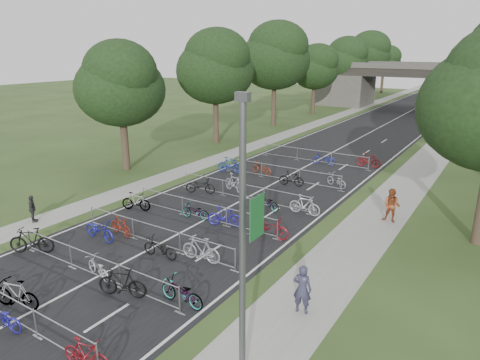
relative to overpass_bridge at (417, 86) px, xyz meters
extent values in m
plane|color=#2E411C|center=(0.00, -65.00, -3.53)|extent=(200.00, 200.00, 0.00)
cube|color=black|center=(0.00, -15.00, -3.53)|extent=(11.00, 140.00, 0.01)
cube|color=gray|center=(8.00, -15.00, -3.53)|extent=(3.00, 140.00, 0.01)
cube|color=gray|center=(-7.50, -15.00, -3.53)|extent=(2.00, 140.00, 0.01)
cube|color=silver|center=(0.00, -15.00, -3.53)|extent=(0.12, 140.00, 0.00)
cube|color=#44433D|center=(-11.50, 0.00, -1.03)|extent=(8.00, 8.00, 5.00)
cube|color=black|center=(0.00, 0.00, 2.07)|extent=(30.00, 8.00, 1.20)
cube|color=#44433D|center=(0.00, -3.80, 3.07)|extent=(30.00, 0.40, 0.90)
cube|color=#44433D|center=(0.00, 3.80, 3.07)|extent=(30.00, 0.40, 0.90)
cylinder|color=#4C4C51|center=(8.30, -63.00, 0.47)|extent=(0.18, 0.18, 8.00)
cube|color=#4C4C51|center=(8.30, -63.00, 4.57)|extent=(0.35, 0.18, 0.22)
cube|color=#175125|center=(8.72, -63.00, 1.67)|extent=(0.03, 0.65, 1.10)
cylinder|color=#33261C|center=(-11.50, -49.00, -1.43)|extent=(0.56, 0.56, 4.20)
ellipsoid|color=black|center=(-11.50, -49.00, 2.68)|extent=(6.72, 6.72, 5.51)
sphere|color=black|center=(-10.90, -49.50, 4.03)|extent=(5.38, 5.38, 5.38)
sphere|color=black|center=(-12.00, -48.50, 1.84)|extent=(4.37, 4.37, 4.37)
cylinder|color=#33261C|center=(-11.50, -37.00, -1.17)|extent=(0.56, 0.56, 4.72)
ellipsoid|color=black|center=(-11.50, -37.00, 3.46)|extent=(7.56, 7.56, 6.20)
sphere|color=black|center=(-10.90, -37.50, 4.97)|extent=(6.05, 6.05, 6.05)
sphere|color=black|center=(-12.00, -36.50, 2.51)|extent=(4.91, 4.91, 4.91)
cylinder|color=#33261C|center=(-11.50, -25.00, -0.91)|extent=(0.56, 0.56, 5.25)
ellipsoid|color=black|center=(-11.50, -25.00, 4.24)|extent=(8.40, 8.40, 6.89)
sphere|color=black|center=(-10.90, -25.50, 5.92)|extent=(6.72, 6.72, 6.72)
sphere|color=black|center=(-12.00, -24.50, 3.19)|extent=(5.46, 5.46, 5.46)
cylinder|color=#33261C|center=(-11.50, -13.00, -1.43)|extent=(0.56, 0.56, 4.20)
ellipsoid|color=black|center=(-11.50, -13.00, 2.68)|extent=(6.72, 6.72, 5.51)
sphere|color=black|center=(-10.90, -13.50, 4.03)|extent=(5.38, 5.38, 5.38)
sphere|color=black|center=(-12.00, -12.50, 1.84)|extent=(4.37, 4.37, 4.37)
cylinder|color=#33261C|center=(-11.50, -1.00, -1.17)|extent=(0.56, 0.56, 4.72)
ellipsoid|color=black|center=(-11.50, -1.00, 3.46)|extent=(7.56, 7.56, 6.20)
sphere|color=black|center=(-10.90, -1.50, 4.97)|extent=(6.05, 6.05, 6.05)
sphere|color=black|center=(-12.00, -0.50, 2.51)|extent=(4.91, 4.91, 4.91)
cylinder|color=#33261C|center=(-11.50, 11.00, -0.91)|extent=(0.56, 0.56, 5.25)
ellipsoid|color=black|center=(-11.50, 11.00, 4.24)|extent=(8.40, 8.40, 6.89)
sphere|color=black|center=(-10.90, 10.50, 5.92)|extent=(6.72, 6.72, 6.72)
sphere|color=black|center=(-12.00, 11.50, 3.19)|extent=(5.46, 5.46, 5.46)
cylinder|color=#33261C|center=(-11.50, 23.00, -1.43)|extent=(0.56, 0.56, 4.20)
ellipsoid|color=black|center=(-11.50, 23.00, 2.68)|extent=(6.72, 6.72, 5.51)
sphere|color=black|center=(-10.90, 22.50, 4.03)|extent=(5.38, 5.38, 5.38)
sphere|color=black|center=(-12.00, 23.50, 1.84)|extent=(4.37, 4.37, 4.37)
cylinder|color=#A7AAAF|center=(0.00, -65.00, -2.48)|extent=(9.20, 0.04, 0.04)
cylinder|color=#A7AAAF|center=(0.00, -65.00, -3.35)|extent=(9.20, 0.04, 0.04)
cylinder|color=#A7AAAF|center=(1.53, -65.00, -2.98)|extent=(0.05, 0.05, 1.10)
cube|color=#A7AAAF|center=(1.53, -65.00, -3.52)|extent=(0.50, 0.08, 0.03)
cylinder|color=#A7AAAF|center=(4.60, -65.00, -2.98)|extent=(0.05, 0.05, 1.10)
cylinder|color=#A7AAAF|center=(0.00, -61.40, -2.48)|extent=(9.20, 0.04, 0.04)
cylinder|color=#A7AAAF|center=(0.00, -61.40, -3.35)|extent=(9.20, 0.04, 0.04)
cylinder|color=#A7AAAF|center=(-4.60, -61.40, -2.98)|extent=(0.05, 0.05, 1.10)
cube|color=#A7AAAF|center=(-4.60, -61.40, -3.52)|extent=(0.50, 0.08, 0.03)
cylinder|color=#A7AAAF|center=(-1.53, -61.40, -2.98)|extent=(0.05, 0.05, 1.10)
cube|color=#A7AAAF|center=(-1.53, -61.40, -3.52)|extent=(0.50, 0.08, 0.03)
cylinder|color=#A7AAAF|center=(1.53, -61.40, -2.98)|extent=(0.05, 0.05, 1.10)
cube|color=#A7AAAF|center=(1.53, -61.40, -3.52)|extent=(0.50, 0.08, 0.03)
cylinder|color=#A7AAAF|center=(4.60, -61.40, -2.98)|extent=(0.05, 0.05, 1.10)
cube|color=#A7AAAF|center=(4.60, -61.40, -3.52)|extent=(0.50, 0.08, 0.03)
cylinder|color=#A7AAAF|center=(0.00, -57.80, -2.48)|extent=(9.20, 0.04, 0.04)
cylinder|color=#A7AAAF|center=(0.00, -57.80, -3.35)|extent=(9.20, 0.04, 0.04)
cylinder|color=#A7AAAF|center=(-4.60, -57.80, -2.98)|extent=(0.05, 0.05, 1.10)
cube|color=#A7AAAF|center=(-4.60, -57.80, -3.52)|extent=(0.50, 0.08, 0.03)
cylinder|color=#A7AAAF|center=(-1.53, -57.80, -2.98)|extent=(0.05, 0.05, 1.10)
cube|color=#A7AAAF|center=(-1.53, -57.80, -3.52)|extent=(0.50, 0.08, 0.03)
cylinder|color=#A7AAAF|center=(1.53, -57.80, -2.98)|extent=(0.05, 0.05, 1.10)
cube|color=#A7AAAF|center=(1.53, -57.80, -3.52)|extent=(0.50, 0.08, 0.03)
cylinder|color=#A7AAAF|center=(4.60, -57.80, -2.98)|extent=(0.05, 0.05, 1.10)
cube|color=#A7AAAF|center=(4.60, -57.80, -3.52)|extent=(0.50, 0.08, 0.03)
cylinder|color=#A7AAAF|center=(0.00, -54.00, -2.48)|extent=(9.20, 0.04, 0.04)
cylinder|color=#A7AAAF|center=(0.00, -54.00, -3.35)|extent=(9.20, 0.04, 0.04)
cylinder|color=#A7AAAF|center=(-4.60, -54.00, -2.98)|extent=(0.05, 0.05, 1.10)
cube|color=#A7AAAF|center=(-4.60, -54.00, -3.52)|extent=(0.50, 0.08, 0.03)
cylinder|color=#A7AAAF|center=(-1.53, -54.00, -2.98)|extent=(0.05, 0.05, 1.10)
cube|color=#A7AAAF|center=(-1.53, -54.00, -3.52)|extent=(0.50, 0.08, 0.03)
cylinder|color=#A7AAAF|center=(1.53, -54.00, -2.98)|extent=(0.05, 0.05, 1.10)
cube|color=#A7AAAF|center=(1.53, -54.00, -3.52)|extent=(0.50, 0.08, 0.03)
cylinder|color=#A7AAAF|center=(4.60, -54.00, -2.98)|extent=(0.05, 0.05, 1.10)
cube|color=#A7AAAF|center=(4.60, -54.00, -3.52)|extent=(0.50, 0.08, 0.03)
cylinder|color=#A7AAAF|center=(0.00, -50.00, -2.48)|extent=(9.20, 0.04, 0.04)
cylinder|color=#A7AAAF|center=(0.00, -50.00, -3.35)|extent=(9.20, 0.04, 0.04)
cylinder|color=#A7AAAF|center=(-4.60, -50.00, -2.98)|extent=(0.05, 0.05, 1.10)
cube|color=#A7AAAF|center=(-4.60, -50.00, -3.52)|extent=(0.50, 0.08, 0.03)
cylinder|color=#A7AAAF|center=(-1.53, -50.00, -2.98)|extent=(0.05, 0.05, 1.10)
cube|color=#A7AAAF|center=(-1.53, -50.00, -3.52)|extent=(0.50, 0.08, 0.03)
cylinder|color=#A7AAAF|center=(1.53, -50.00, -2.98)|extent=(0.05, 0.05, 1.10)
cube|color=#A7AAAF|center=(1.53, -50.00, -3.52)|extent=(0.50, 0.08, 0.03)
cylinder|color=#A7AAAF|center=(4.60, -50.00, -2.98)|extent=(0.05, 0.05, 1.10)
cube|color=#A7AAAF|center=(4.60, -50.00, -3.52)|extent=(0.50, 0.08, 0.03)
cylinder|color=#A7AAAF|center=(0.00, -45.00, -2.48)|extent=(9.20, 0.04, 0.04)
cylinder|color=#A7AAAF|center=(0.00, -45.00, -3.35)|extent=(9.20, 0.04, 0.04)
cylinder|color=#A7AAAF|center=(-4.60, -45.00, -2.98)|extent=(0.05, 0.05, 1.10)
cube|color=#A7AAAF|center=(-4.60, -45.00, -3.52)|extent=(0.50, 0.08, 0.03)
cylinder|color=#A7AAAF|center=(-1.53, -45.00, -2.98)|extent=(0.05, 0.05, 1.10)
cube|color=#A7AAAF|center=(-1.53, -45.00, -3.52)|extent=(0.50, 0.08, 0.03)
cylinder|color=#A7AAAF|center=(1.53, -45.00, -2.98)|extent=(0.05, 0.05, 1.10)
cube|color=#A7AAAF|center=(1.53, -45.00, -3.52)|extent=(0.50, 0.08, 0.03)
cylinder|color=#A7AAAF|center=(4.60, -45.00, -2.98)|extent=(0.05, 0.05, 1.10)
cube|color=#A7AAAF|center=(4.60, -45.00, -3.52)|extent=(0.50, 0.08, 0.03)
cylinder|color=#A7AAAF|center=(0.00, -39.00, -2.48)|extent=(9.20, 0.04, 0.04)
cylinder|color=#A7AAAF|center=(0.00, -39.00, -3.35)|extent=(9.20, 0.04, 0.04)
cylinder|color=#A7AAAF|center=(-4.60, -39.00, -2.98)|extent=(0.05, 0.05, 1.10)
cube|color=#A7AAAF|center=(-4.60, -39.00, -3.52)|extent=(0.50, 0.08, 0.03)
cylinder|color=#A7AAAF|center=(-1.53, -39.00, -2.98)|extent=(0.05, 0.05, 1.10)
cube|color=#A7AAAF|center=(-1.53, -39.00, -3.52)|extent=(0.50, 0.08, 0.03)
cylinder|color=#A7AAAF|center=(1.53, -39.00, -2.98)|extent=(0.05, 0.05, 1.10)
cube|color=#A7AAAF|center=(1.53, -39.00, -3.52)|extent=(0.50, 0.08, 0.03)
cylinder|color=#A7AAAF|center=(4.60, -39.00, -2.98)|extent=(0.05, 0.05, 1.10)
cube|color=#A7AAAF|center=(4.60, -39.00, -3.52)|extent=(0.50, 0.08, 0.03)
imported|color=#A7AAAF|center=(-0.63, -64.38, -2.95)|extent=(2.03, 1.08, 1.17)
imported|color=#1E1A93|center=(0.13, -65.39, -3.05)|extent=(1.93, 0.96, 0.97)
imported|color=maroon|center=(4.09, -65.00, -3.03)|extent=(1.72, 0.81, 1.00)
imported|color=black|center=(-4.30, -61.48, -2.90)|extent=(2.10, 1.61, 1.26)
imported|color=#AAABB2|center=(0.09, -61.30, -3.09)|extent=(1.77, 0.93, 0.88)
imported|color=black|center=(2.04, -61.73, -2.93)|extent=(2.07, 1.21, 1.20)
imported|color=#A7AAAF|center=(4.30, -60.93, -3.01)|extent=(1.99, 0.72, 1.04)
imported|color=#1B1F99|center=(-2.82, -58.81, -2.99)|extent=(2.10, 0.82, 1.09)
imported|color=maroon|center=(-2.35, -57.86, -3.03)|extent=(1.73, 0.72, 1.01)
imported|color=black|center=(1.02, -58.59, -3.05)|extent=(1.88, 0.79, 0.96)
imported|color=#95939A|center=(2.81, -57.85, -2.94)|extent=(2.02, 0.73, 1.19)
imported|color=#A7AAAF|center=(-4.30, -54.92, -2.99)|extent=(1.89, 1.05, 1.09)
imported|color=#A7AAAF|center=(-0.55, -54.07, -3.09)|extent=(1.77, 0.85, 0.89)
imported|color=navy|center=(1.39, -54.01, -2.98)|extent=(1.90, 1.14, 1.10)
imported|color=maroon|center=(4.11, -54.01, -2.97)|extent=(2.21, 1.01, 1.12)
imported|color=black|center=(-3.03, -50.43, -3.01)|extent=(2.12, 1.36, 1.05)
imported|color=gray|center=(-1.32, -48.99, -2.92)|extent=(2.13, 1.27, 1.23)
imported|color=#A7AAAF|center=(2.14, -50.67, -3.07)|extent=(1.84, 0.99, 0.92)
imported|color=#A5A5AD|center=(4.30, -50.14, -2.96)|extent=(1.92, 0.55, 1.15)
imported|color=navy|center=(-4.19, -45.28, -2.93)|extent=(2.07, 0.95, 1.20)
imported|color=maroon|center=(-1.91, -44.39, -3.05)|extent=(1.92, 0.95, 0.96)
imported|color=black|center=(1.28, -45.73, -3.00)|extent=(1.84, 0.79, 1.07)
imported|color=gray|center=(3.97, -44.28, -3.06)|extent=(1.89, 1.36, 0.94)
imported|color=navy|center=(0.98, -39.16, -3.04)|extent=(1.98, 1.10, 0.99)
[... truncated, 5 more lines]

